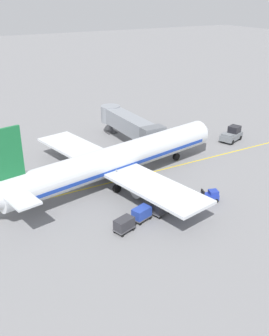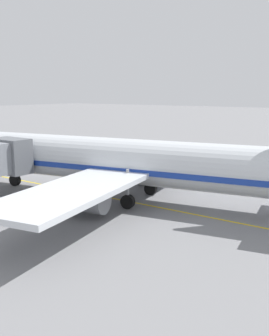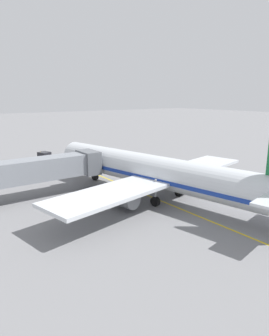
% 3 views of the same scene
% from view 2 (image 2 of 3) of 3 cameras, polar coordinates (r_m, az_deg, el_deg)
% --- Properties ---
extents(ground_plane, '(400.00, 400.00, 0.00)m').
position_cam_2_polar(ground_plane, '(33.16, -1.06, -4.75)').
color(ground_plane, slate).
extents(gate_lead_in_line, '(0.24, 80.00, 0.01)m').
position_cam_2_polar(gate_lead_in_line, '(33.16, -1.06, -4.75)').
color(gate_lead_in_line, gold).
rests_on(gate_lead_in_line, ground).
extents(parked_airliner, '(30.44, 37.19, 10.63)m').
position_cam_2_polar(parked_airliner, '(33.17, -1.93, 0.89)').
color(parked_airliner, silver).
rests_on(parked_airliner, ground).
extents(baggage_tug_lead, '(1.92, 2.75, 1.62)m').
position_cam_2_polar(baggage_tug_lead, '(45.85, -1.19, 0.55)').
color(baggage_tug_lead, '#1E339E').
rests_on(baggage_tug_lead, ground).
extents(baggage_cart_front, '(1.89, 2.97, 1.58)m').
position_cam_2_polar(baggage_cart_front, '(43.10, 1.87, 0.19)').
color(baggage_cart_front, '#4C4C51').
rests_on(baggage_cart_front, ground).
extents(baggage_cart_second_in_train, '(1.89, 2.97, 1.58)m').
position_cam_2_polar(baggage_cart_second_in_train, '(41.93, 5.76, -0.16)').
color(baggage_cart_second_in_train, '#4C4C51').
rests_on(baggage_cart_second_in_train, ground).
extents(baggage_cart_third_in_train, '(1.89, 2.97, 1.58)m').
position_cam_2_polar(baggage_cart_third_in_train, '(40.75, 8.84, -0.56)').
color(baggage_cart_third_in_train, '#4C4C51').
rests_on(baggage_cart_third_in_train, ground).
extents(baggage_cart_tail_end, '(1.89, 2.97, 1.58)m').
position_cam_2_polar(baggage_cart_tail_end, '(40.52, 12.93, -0.77)').
color(baggage_cart_tail_end, '#4C4C51').
rests_on(baggage_cart_tail_end, ground).
extents(ground_crew_wing_walker, '(0.56, 0.59, 1.69)m').
position_cam_2_polar(ground_crew_wing_walker, '(41.40, -1.29, -0.24)').
color(ground_crew_wing_walker, '#232328').
rests_on(ground_crew_wing_walker, ground).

